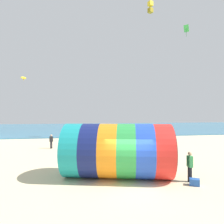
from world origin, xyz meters
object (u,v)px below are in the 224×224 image
bystander_near_water (94,140)px  cooler_box (195,182)px  bystander_mid_beach (51,141)px  giant_inflatable_tube (118,150)px  kite_green_diamond (186,29)px  kite_yellow_box (150,7)px  kite_yellow_parafoil (24,78)px  bystander_far_left (173,137)px  kite_handler (190,166)px

bystander_near_water → cooler_box: bearing=-71.8°
bystander_mid_beach → giant_inflatable_tube: bearing=-63.9°
kite_green_diamond → bystander_mid_beach: (-14.42, 2.94, -12.23)m
kite_green_diamond → bystander_mid_beach: kite_green_diamond is taller
giant_inflatable_tube → bystander_near_water: bearing=93.0°
kite_yellow_box → cooler_box: bearing=-103.4°
kite_yellow_parafoil → bystander_mid_beach: size_ratio=0.52×
kite_yellow_box → bystander_far_left: 19.28m
bystander_near_water → giant_inflatable_tube: bearing=-87.0°
kite_green_diamond → bystander_far_left: size_ratio=0.79×
giant_inflatable_tube → kite_green_diamond: (9.11, 7.90, 11.38)m
bystander_far_left → cooler_box: bystander_far_left is taller
kite_yellow_box → kite_yellow_parafoil: bearing=-162.3°
bystander_near_water → cooler_box: size_ratio=2.94×
kite_green_diamond → bystander_near_water: kite_green_diamond is taller
kite_yellow_box → cooler_box: kite_yellow_box is taller
kite_handler → bystander_far_left: (5.72, 13.32, -0.11)m
kite_green_diamond → kite_yellow_box: (-1.00, 8.17, 6.53)m
giant_inflatable_tube → bystander_far_left: bearing=51.0°
kite_handler → bystander_mid_beach: bearing=126.8°
kite_yellow_box → bystander_near_water: size_ratio=1.15×
kite_green_diamond → kite_yellow_parafoil: bearing=170.3°
bystander_mid_beach → kite_yellow_box: bearing=21.3°
bystander_far_left → bystander_mid_beach: bearing=-176.1°
kite_green_diamond → cooler_box: bearing=-118.1°
kite_yellow_parafoil → bystander_near_water: (7.60, 0.51, -6.93)m
giant_inflatable_tube → kite_yellow_box: bearing=63.2°
giant_inflatable_tube → kite_handler: bearing=-20.6°
bystander_near_water → cooler_box: bystander_near_water is taller
kite_green_diamond → bystander_near_water: 16.00m
giant_inflatable_tube → bystander_near_water: size_ratio=4.56×
bystander_mid_beach → bystander_near_water: bearing=6.5°
kite_handler → bystander_mid_beach: size_ratio=1.12×
giant_inflatable_tube → kite_yellow_box: (8.12, 16.07, 17.90)m
kite_yellow_parafoil → giant_inflatable_tube: bearing=-52.9°
kite_yellow_parafoil → bystander_far_left: size_ratio=0.51×
giant_inflatable_tube → kite_handler: (3.88, -1.46, -0.75)m
kite_handler → kite_yellow_box: (4.23, 17.53, 18.65)m
bystander_mid_beach → kite_handler: bearing=-53.2°
bystander_near_water → bystander_mid_beach: 4.73m
kite_yellow_box → bystander_far_left: kite_yellow_box is taller
giant_inflatable_tube → kite_green_diamond: kite_green_diamond is taller
bystander_near_water → bystander_far_left: bystander_far_left is taller
bystander_mid_beach → cooler_box: size_ratio=2.94×
kite_handler → cooler_box: bearing=-97.0°
kite_yellow_box → bystander_mid_beach: bearing=-158.7°
kite_handler → bystander_near_water: size_ratio=1.12×
kite_yellow_parafoil → kite_yellow_box: (16.32, 5.21, 11.83)m
bystander_near_water → bystander_mid_beach: bearing=-173.5°
bystander_mid_beach → kite_green_diamond: bearing=-11.5°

